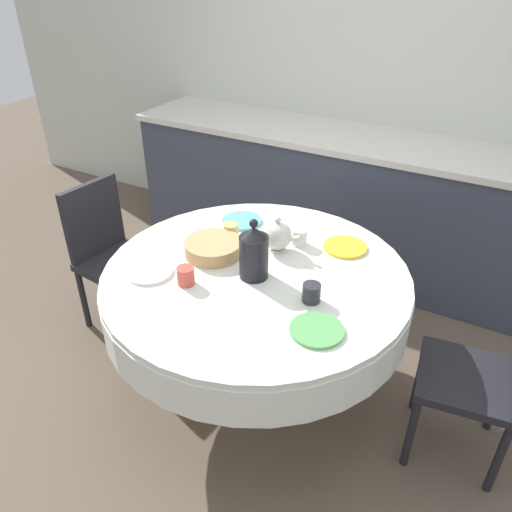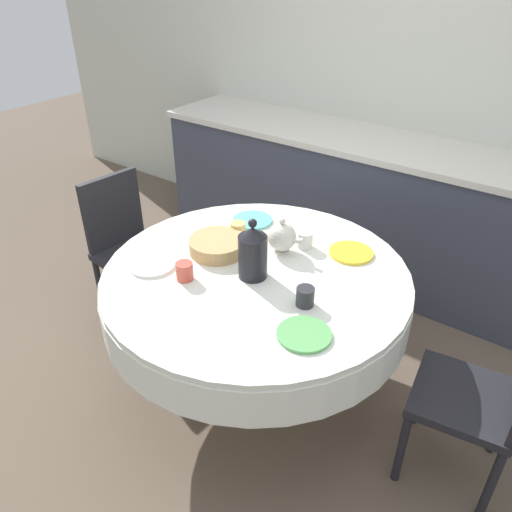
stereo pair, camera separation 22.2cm
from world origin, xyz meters
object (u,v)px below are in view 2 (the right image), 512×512
(chair_left, at_px, (487,393))
(coffee_carafe, at_px, (253,253))
(teapot, at_px, (283,237))
(chair_right, at_px, (127,242))

(chair_left, xyz_separation_m, coffee_carafe, (-1.02, -0.18, 0.38))
(coffee_carafe, bearing_deg, chair_left, 10.02)
(coffee_carafe, relative_size, teapot, 1.50)
(chair_right, bearing_deg, chair_left, 96.91)
(chair_left, bearing_deg, teapot, 78.46)
(chair_right, xyz_separation_m, teapot, (1.04, 0.10, 0.33))
(teapot, bearing_deg, coffee_carafe, -88.36)
(chair_left, bearing_deg, chair_right, 83.09)
(chair_left, height_order, coffee_carafe, coffee_carafe)
(chair_left, height_order, teapot, teapot)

